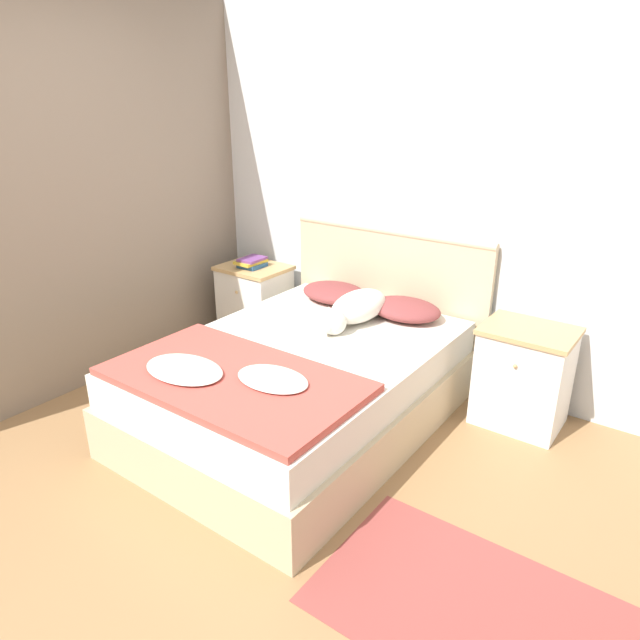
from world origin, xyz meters
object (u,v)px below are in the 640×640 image
at_px(nightstand_left, 255,303).
at_px(pillow_right, 405,309).
at_px(pillow_left, 335,293).
at_px(book_stack, 252,262).
at_px(nightstand_right, 523,376).
at_px(bed, 301,385).
at_px(dog, 356,308).

xyz_separation_m(nightstand_left, pillow_right, (1.36, -0.03, 0.26)).
xyz_separation_m(pillow_left, book_stack, (-0.79, 0.01, 0.08)).
relative_size(pillow_left, pillow_right, 1.00).
bearing_deg(nightstand_right, book_stack, -179.38).
xyz_separation_m(nightstand_left, book_stack, (0.00, -0.02, 0.35)).
bearing_deg(pillow_left, nightstand_right, 1.36).
bearing_deg(pillow_right, pillow_left, 180.00).
bearing_deg(pillow_right, book_stack, 179.62).
bearing_deg(nightstand_left, nightstand_right, 0.00).
distance_m(bed, pillow_right, 0.87).
bearing_deg(bed, pillow_right, 69.74).
height_order(nightstand_left, nightstand_right, same).
height_order(nightstand_right, pillow_right, pillow_right).
relative_size(nightstand_right, pillow_right, 1.28).
bearing_deg(book_stack, bed, -35.55).
height_order(pillow_left, dog, dog).
bearing_deg(bed, book_stack, 144.45).
height_order(bed, nightstand_right, nightstand_right).
bearing_deg(book_stack, dog, -12.53).
xyz_separation_m(bed, pillow_left, (-0.28, 0.76, 0.32)).
distance_m(nightstand_right, dog, 1.10).
distance_m(pillow_left, dog, 0.41).
bearing_deg(pillow_left, pillow_right, 0.00).
relative_size(bed, dog, 2.70).
bearing_deg(pillow_right, dog, -133.13).
bearing_deg(nightstand_left, dog, -13.60).
relative_size(bed, book_stack, 8.41).
distance_m(bed, nightstand_right, 1.34).
xyz_separation_m(nightstand_right, pillow_left, (-1.36, -0.03, 0.26)).
height_order(pillow_left, pillow_right, same).
xyz_separation_m(nightstand_right, pillow_right, (-0.80, -0.03, 0.26)).
distance_m(nightstand_left, pillow_left, 0.84).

